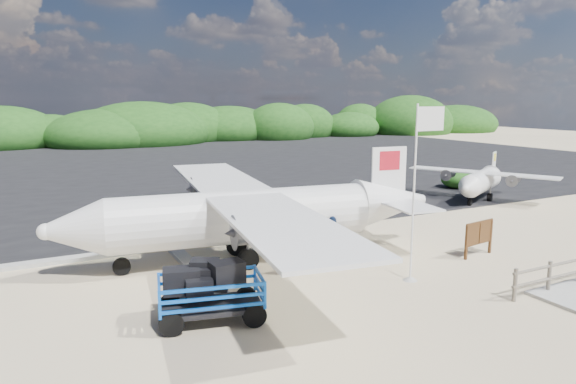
% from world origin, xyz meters
% --- Properties ---
extents(ground, '(160.00, 160.00, 0.00)m').
position_xyz_m(ground, '(0.00, 0.00, 0.00)').
color(ground, beige).
extents(asphalt_apron, '(90.00, 50.00, 0.04)m').
position_xyz_m(asphalt_apron, '(0.00, 30.00, 0.00)').
color(asphalt_apron, '#B2B2B2').
rests_on(asphalt_apron, ground).
extents(lagoon, '(9.00, 7.00, 0.40)m').
position_xyz_m(lagoon, '(-9.00, 1.50, 0.00)').
color(lagoon, '#B2B2B2').
rests_on(lagoon, ground).
extents(vegetation_band, '(124.00, 8.00, 4.40)m').
position_xyz_m(vegetation_band, '(0.00, 55.00, 0.00)').
color(vegetation_band, '#B2B2B2').
rests_on(vegetation_band, ground).
extents(baggage_cart, '(3.23, 2.28, 1.47)m').
position_xyz_m(baggage_cart, '(-5.31, -2.28, 0.00)').
color(baggage_cart, blue).
rests_on(baggage_cart, ground).
extents(flagpole, '(1.15, 0.51, 5.69)m').
position_xyz_m(flagpole, '(1.47, -2.24, 0.00)').
color(flagpole, white).
rests_on(flagpole, ground).
extents(signboard, '(1.68, 0.39, 1.38)m').
position_xyz_m(signboard, '(5.47, -1.36, 0.00)').
color(signboard, '#543318').
rests_on(signboard, ground).
extents(crew_a, '(0.68, 0.54, 1.62)m').
position_xyz_m(crew_a, '(1.08, 2.45, 0.81)').
color(crew_a, '#14254B').
rests_on(crew_a, ground).
extents(crew_b, '(0.89, 0.77, 1.56)m').
position_xyz_m(crew_b, '(1.78, 4.37, 0.78)').
color(crew_b, '#14254B').
rests_on(crew_b, ground).
extents(crew_c, '(1.09, 0.75, 1.71)m').
position_xyz_m(crew_c, '(0.22, 0.51, 0.86)').
color(crew_c, '#14254B').
rests_on(crew_c, ground).
extents(aircraft_large, '(19.07, 19.07, 5.08)m').
position_xyz_m(aircraft_large, '(13.44, 20.68, 0.00)').
color(aircraft_large, '#B2B2B2').
rests_on(aircraft_large, ground).
extents(aircraft_small, '(9.30, 9.30, 2.48)m').
position_xyz_m(aircraft_small, '(-6.08, 31.82, 0.00)').
color(aircraft_small, '#B2B2B2').
rests_on(aircraft_small, ground).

